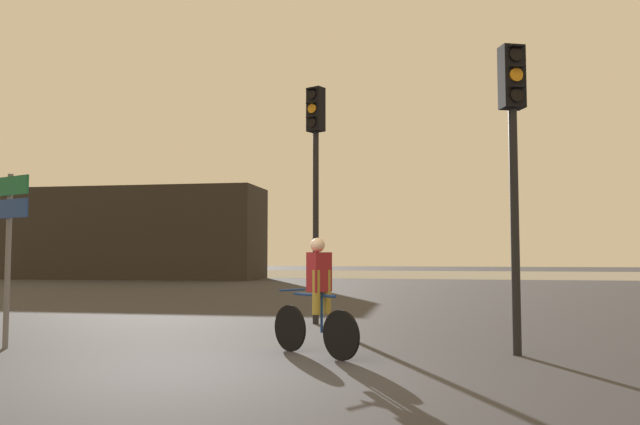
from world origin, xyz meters
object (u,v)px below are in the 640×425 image
Objects in this scene: traffic_light_near_right at (513,138)px; traffic_light_center at (316,160)px; distant_building at (136,234)px; cyclist at (317,296)px; direction_sign_post at (7,227)px.

traffic_light_near_right is 4.76m from traffic_light_center.
distant_building reaches higher than traffic_light_near_right.
cyclist is (14.57, -23.80, -1.67)m from distant_building.
traffic_light_center is 4.63m from cyclist.
direction_sign_post is 4.80m from cyclist.
distant_building is 27.96m from cyclist.
traffic_light_center reaches higher than direction_sign_post.
cyclist is at bearing -8.16° from traffic_light_near_right.
distant_building is at bearing 68.98° from cyclist.
distant_building reaches higher than direction_sign_post.
distant_building is at bearing -29.48° from traffic_light_center.
traffic_light_center is at bearing -111.57° from direction_sign_post.
direction_sign_post is at bearing 129.04° from cyclist.
traffic_light_near_right is 2.69× the size of cyclist.
direction_sign_post is at bearing -14.60° from traffic_light_near_right.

